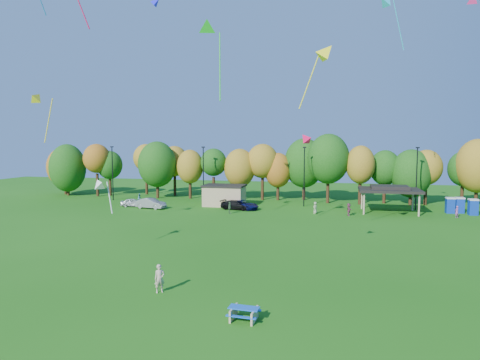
% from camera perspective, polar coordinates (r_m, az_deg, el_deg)
% --- Properties ---
extents(ground, '(160.00, 160.00, 0.00)m').
position_cam_1_polar(ground, '(27.82, -2.30, -15.53)').
color(ground, '#19600F').
rests_on(ground, ground).
extents(tree_line, '(93.57, 10.55, 11.15)m').
position_cam_1_polar(tree_line, '(71.18, 6.47, 1.92)').
color(tree_line, black).
rests_on(tree_line, ground).
extents(lamp_posts, '(64.50, 0.25, 9.09)m').
position_cam_1_polar(lamp_posts, '(65.49, 8.55, 0.74)').
color(lamp_posts, black).
rests_on(lamp_posts, ground).
extents(utility_building, '(6.30, 4.30, 3.25)m').
position_cam_1_polar(utility_building, '(65.84, -2.09, -2.04)').
color(utility_building, tan).
rests_on(utility_building, ground).
extents(pavilion, '(8.20, 6.20, 3.77)m').
position_cam_1_polar(pavilion, '(62.89, 19.30, -1.20)').
color(pavilion, tan).
rests_on(pavilion, ground).
extents(porta_potties, '(3.75, 2.63, 2.18)m').
position_cam_1_polar(porta_potties, '(65.99, 27.36, -3.06)').
color(porta_potties, '#0C31A1').
rests_on(porta_potties, ground).
extents(picnic_table, '(1.77, 1.50, 0.73)m').
position_cam_1_polar(picnic_table, '(24.64, 0.53, -17.27)').
color(picnic_table, tan).
rests_on(picnic_table, ground).
extents(kite_flyer, '(0.81, 0.77, 1.86)m').
position_cam_1_polar(kite_flyer, '(29.03, -10.67, -12.78)').
color(kite_flyer, '#C9AA96').
rests_on(kite_flyer, ground).
extents(car_a, '(3.90, 2.21, 1.25)m').
position_cam_1_polar(car_a, '(67.08, -14.07, -2.93)').
color(car_a, silver).
rests_on(car_a, ground).
extents(car_b, '(4.84, 2.38, 1.53)m').
position_cam_1_polar(car_b, '(64.58, -11.81, -3.07)').
color(car_b, gray).
rests_on(car_b, ground).
extents(car_c, '(5.26, 3.61, 1.34)m').
position_cam_1_polar(car_c, '(62.28, 0.36, -3.34)').
color(car_c, '#0C1048').
rests_on(car_c, ground).
extents(car_d, '(4.90, 2.75, 1.34)m').
position_cam_1_polar(car_d, '(62.21, -0.52, -3.35)').
color(car_d, black).
rests_on(car_d, ground).
extents(far_person_0, '(0.78, 0.90, 1.58)m').
position_cam_1_polar(far_person_0, '(70.42, -13.23, -2.40)').
color(far_person_0, teal).
rests_on(far_person_0, ground).
extents(far_person_1, '(0.69, 1.59, 1.66)m').
position_cam_1_polar(far_person_1, '(58.99, 14.31, -3.82)').
color(far_person_1, '#923C62').
rests_on(far_person_1, ground).
extents(far_person_2, '(0.61, 0.85, 1.63)m').
position_cam_1_polar(far_person_2, '(59.50, 9.99, -3.68)').
color(far_person_2, '#8FA26F').
rests_on(far_person_2, ground).
extents(far_person_3, '(0.68, 0.63, 1.56)m').
position_cam_1_polar(far_person_3, '(62.10, 26.93, -3.82)').
color(far_person_3, '#A44D99').
rests_on(far_person_3, ground).
extents(far_person_4, '(0.71, 1.04, 1.64)m').
position_cam_1_polar(far_person_4, '(58.67, -1.40, -3.72)').
color(far_person_4, '#4B7749').
rests_on(far_person_4, ground).
extents(kite_0, '(3.27, 3.00, 6.41)m').
position_cam_1_polar(kite_0, '(53.77, 18.75, 21.60)').
color(kite_0, '#25C0EC').
extents(kite_1, '(2.15, 4.48, 7.55)m').
position_cam_1_polar(kite_1, '(39.50, -4.36, 19.80)').
color(kite_1, '#1CD626').
extents(kite_4, '(1.37, 1.09, 1.28)m').
position_cam_1_polar(kite_4, '(49.14, -11.10, 22.30)').
color(kite_4, '#1C1BFA').
extents(kite_7, '(1.41, 1.34, 1.13)m').
position_cam_1_polar(kite_7, '(33.14, 8.69, 5.56)').
color(kite_7, '#DB0C42').
extents(kite_9, '(3.44, 2.03, 5.58)m').
position_cam_1_polar(kite_9, '(37.29, 11.45, 16.37)').
color(kite_9, yellow).
extents(kite_10, '(1.37, 3.27, 5.45)m').
position_cam_1_polar(kite_10, '(48.54, -25.40, 9.87)').
color(kite_10, yellow).
extents(kite_12, '(2.08, 1.83, 3.51)m').
position_cam_1_polar(kite_12, '(40.45, -18.28, -0.46)').
color(kite_12, silver).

